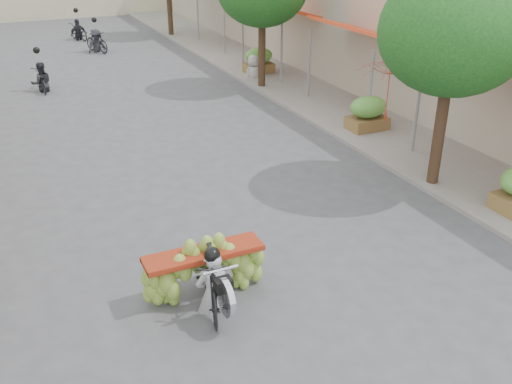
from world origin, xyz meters
name	(u,v)px	position (x,y,z in m)	size (l,w,h in m)	color
ground	(331,344)	(0.00, 0.00, 0.00)	(120.00, 120.00, 0.00)	#4D4D52
sidewalk_right	(286,77)	(7.00, 15.00, 0.06)	(4.00, 60.00, 0.12)	gray
shophouse_row_right	(405,0)	(11.99, 14.00, 3.00)	(9.77, 40.00, 6.00)	#B5A996
street_tree_near	(454,32)	(5.40, 4.00, 3.78)	(3.40, 3.40, 5.25)	#3A2719
produce_crate_mid	(368,111)	(6.20, 8.00, 0.71)	(1.20, 0.88, 1.16)	brown
produce_crate_far	(259,58)	(6.20, 16.00, 0.71)	(1.20, 0.88, 1.16)	brown
banana_motorbike	(209,269)	(-1.36, 1.81, 0.69)	(2.20, 1.98, 2.06)	black
market_umbrella	(392,60)	(6.09, 6.95, 2.50)	(2.26, 2.26, 1.80)	#B83018
pedestrian	(254,55)	(5.73, 15.49, 1.00)	(0.93, 0.63, 1.76)	silver
bg_motorbike_a	(40,72)	(-2.49, 17.22, 0.76)	(0.81, 1.52, 1.95)	black
bg_motorbike_b	(96,35)	(0.80, 23.51, 0.83)	(1.19, 1.87, 1.95)	black
bg_motorbike_c	(78,25)	(0.49, 27.16, 0.81)	(1.10, 1.66, 1.95)	black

